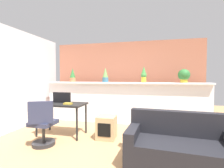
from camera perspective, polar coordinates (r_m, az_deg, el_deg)
ground_plane at (r=3.11m, az=-2.93°, el=-23.53°), size 12.00×12.00×0.00m
divider_wall at (r=4.81m, az=3.76°, el=-6.85°), size 4.74×0.16×1.17m
plant_shelf at (r=4.71m, az=3.70°, el=0.37°), size 4.74×0.31×0.04m
brick_wall_behind at (r=5.35m, az=4.84°, el=1.20°), size 4.74×0.10×2.50m
side_wall_left at (r=4.59m, az=-34.53°, el=1.22°), size 0.12×4.40×2.60m
potted_plant_0 at (r=5.24m, az=-13.64°, el=2.97°), size 0.19×0.19×0.43m
potted_plant_1 at (r=4.78m, az=-2.35°, el=3.05°), size 0.18×0.18×0.43m
potted_plant_2 at (r=4.65m, az=11.07°, el=3.32°), size 0.16×0.16×0.46m
potted_plant_3 at (r=4.74m, az=23.91°, el=2.78°), size 0.31×0.31×0.36m
desk at (r=4.03m, az=-17.19°, el=-7.65°), size 1.10×0.60×0.75m
tv_monitor at (r=4.09m, az=-17.19°, el=-4.53°), size 0.45×0.04×0.25m
office_chair at (r=3.56m, az=-23.10°, el=-13.62°), size 0.51×0.51×0.91m
side_cube_shelf at (r=3.73m, az=-1.93°, el=-14.93°), size 0.40×0.41×0.50m
book_on_desk at (r=3.80m, az=-15.18°, el=-6.65°), size 0.18×0.11×0.04m
couch at (r=2.84m, az=22.49°, el=-20.04°), size 1.62×0.88×0.80m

